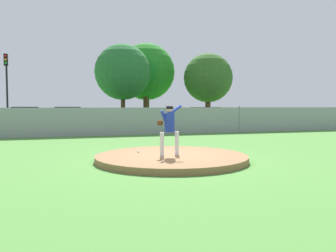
% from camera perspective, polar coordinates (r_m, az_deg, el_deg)
% --- Properties ---
extents(ground_plane, '(80.00, 80.00, 0.00)m').
position_cam_1_polar(ground_plane, '(16.75, -5.62, -2.68)').
color(ground_plane, '#4C8438').
extents(asphalt_strip, '(44.00, 7.00, 0.01)m').
position_cam_1_polar(asphalt_strip, '(25.11, -9.43, -0.68)').
color(asphalt_strip, '#2B2B2D').
rests_on(asphalt_strip, ground_plane).
extents(pitchers_mound, '(4.89, 4.89, 0.19)m').
position_cam_1_polar(pitchers_mound, '(10.97, 0.58, -5.38)').
color(pitchers_mound, olive).
rests_on(pitchers_mound, ground_plane).
extents(pitcher_youth, '(0.83, 0.32, 1.61)m').
position_cam_1_polar(pitcher_youth, '(10.69, 0.21, 0.12)').
color(pitcher_youth, silver).
rests_on(pitcher_youth, pitchers_mound).
extents(baseball, '(0.07, 0.07, 0.07)m').
position_cam_1_polar(baseball, '(11.49, -5.00, -4.31)').
color(baseball, white).
rests_on(baseball, pitchers_mound).
extents(chainlink_fence, '(39.69, 0.07, 1.77)m').
position_cam_1_polar(chainlink_fence, '(20.62, -7.82, 0.77)').
color(chainlink_fence, gray).
rests_on(chainlink_fence, ground_plane).
extents(parked_car_navy, '(1.95, 4.51, 1.71)m').
position_cam_1_polar(parked_car_navy, '(24.95, -22.74, 0.94)').
color(parked_car_navy, '#161E4C').
rests_on(parked_car_navy, ground_plane).
extents(parked_car_teal, '(1.98, 4.06, 1.58)m').
position_cam_1_polar(parked_car_teal, '(25.33, -2.88, 1.10)').
color(parked_car_teal, '#146066').
rests_on(parked_car_teal, ground_plane).
extents(parked_car_white, '(2.02, 4.56, 1.55)m').
position_cam_1_polar(parked_car_white, '(28.39, 13.62, 1.25)').
color(parked_car_white, silver).
rests_on(parked_car_white, ground_plane).
extents(parked_car_silver, '(2.10, 4.60, 1.68)m').
position_cam_1_polar(parked_car_silver, '(26.84, 6.29, 1.32)').
color(parked_car_silver, '#B7BABF').
rests_on(parked_car_silver, ground_plane).
extents(parked_car_red, '(2.02, 4.14, 1.64)m').
position_cam_1_polar(parked_car_red, '(25.47, -10.62, 1.11)').
color(parked_car_red, '#A81919').
rests_on(parked_car_red, ground_plane).
extents(parked_car_slate, '(2.06, 4.63, 1.71)m').
position_cam_1_polar(parked_car_slate, '(25.09, -16.38, 1.10)').
color(parked_car_slate, slate).
rests_on(parked_car_slate, ground_plane).
extents(traffic_light_near, '(0.28, 0.46, 5.73)m').
position_cam_1_polar(traffic_light_near, '(28.94, -25.52, 7.20)').
color(traffic_light_near, black).
rests_on(traffic_light_near, ground_plane).
extents(tree_bushy_near, '(5.36, 5.36, 7.69)m').
position_cam_1_polar(tree_bushy_near, '(33.14, -7.62, 8.97)').
color(tree_bushy_near, '#4C331E').
rests_on(tree_bushy_near, ground_plane).
extents(tree_tall_centre, '(4.12, 4.12, 7.33)m').
position_cam_1_polar(tree_tall_centre, '(35.28, -3.79, 9.02)').
color(tree_tall_centre, '#4C331E').
rests_on(tree_tall_centre, ground_plane).
extents(tree_leaning_west, '(5.99, 5.99, 8.37)m').
position_cam_1_polar(tree_leaning_west, '(36.39, -3.65, 9.05)').
color(tree_leaning_west, '#4C331E').
rests_on(tree_leaning_west, ground_plane).
extents(tree_broad_left, '(4.93, 4.93, 7.05)m').
position_cam_1_polar(tree_broad_left, '(34.74, 6.75, 8.00)').
color(tree_broad_left, '#4C331E').
rests_on(tree_broad_left, ground_plane).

